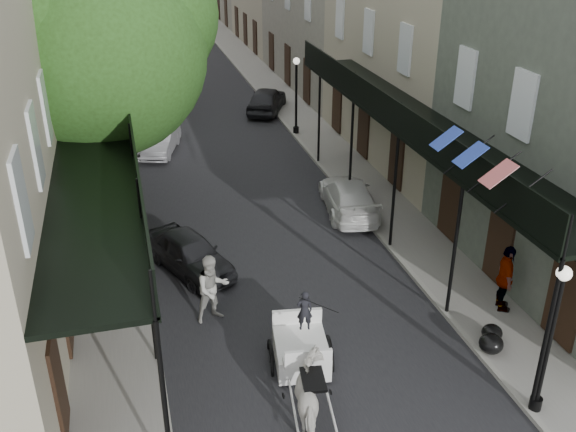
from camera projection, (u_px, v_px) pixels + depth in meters
ground at (334, 386)px, 15.31m from camera, size 140.00×140.00×0.00m
road at (208, 129)px, 32.66m from camera, size 8.00×90.00×0.01m
sidewalk_left at (107, 137)px, 31.47m from camera, size 2.20×90.00×0.12m
sidewalk_right at (302, 121)px, 33.80m from camera, size 2.20×90.00×0.12m
building_row_left at (29, 2)px, 37.03m from camera, size 5.00×80.00×10.50m
gallery_left at (103, 147)px, 18.47m from camera, size 2.20×18.05×4.88m
gallery_right at (409, 121)px, 20.69m from camera, size 2.20×18.05×4.88m
tree_near at (112, 40)px, 20.31m from camera, size 7.31×6.80×9.63m
tree_far at (107, 2)px, 32.73m from camera, size 6.45×6.00×8.61m
lamppost_right_near at (550, 339)px, 13.62m from camera, size 0.32×0.32×3.71m
lamppost_left at (136, 221)px, 18.66m from camera, size 0.32×0.32×3.71m
lamppost_right_far at (296, 95)px, 30.98m from camera, size 0.32×0.32×3.71m
horse at (314, 396)px, 13.92m from camera, size 1.05×1.87×1.49m
carriage at (299, 325)px, 15.90m from camera, size 1.72×2.36×2.50m
pedestrian_walking at (212, 289)px, 17.36m from camera, size 1.12×0.97×1.97m
pedestrian_sidewalk_left at (126, 157)px, 26.30m from camera, size 1.29×1.29×1.79m
pedestrian_sidewalk_right at (505, 279)px, 17.60m from camera, size 0.87×1.25×1.97m
car_left_near at (190, 253)px, 19.87m from camera, size 2.79×3.89×1.23m
car_left_mid at (160, 140)px, 29.40m from camera, size 2.26×3.89×1.21m
car_left_far at (127, 77)px, 39.21m from camera, size 4.47×6.17×1.56m
car_right_near at (349, 197)px, 23.68m from camera, size 2.38×4.50×1.24m
car_right_far at (267, 100)px, 35.07m from camera, size 3.21×4.41×1.39m
trash_bags at (491, 339)px, 16.36m from camera, size 0.88×1.03×0.52m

